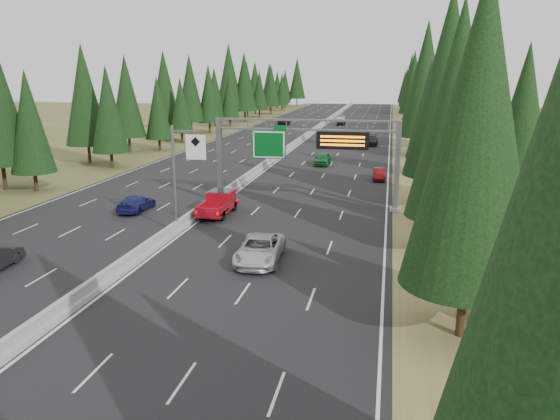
{
  "coord_description": "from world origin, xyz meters",
  "views": [
    {
      "loc": [
        15.44,
        -12.28,
        11.7
      ],
      "look_at": [
        8.96,
        20.0,
        3.47
      ],
      "focal_mm": 35.0,
      "sensor_mm": 36.0,
      "label": 1
    }
  ],
  "objects": [
    {
      "name": "sign_gantry",
      "position": [
        8.92,
        34.88,
        5.27
      ],
      "size": [
        16.75,
        0.98,
        7.8
      ],
      "color": "slate",
      "rests_on": "road"
    },
    {
      "name": "hov_sign_pole",
      "position": [
        0.58,
        24.97,
        4.72
      ],
      "size": [
        2.8,
        0.5,
        8.0
      ],
      "color": "slate",
      "rests_on": "road"
    },
    {
      "name": "silver_minivan",
      "position": [
        7.7,
        19.79,
        0.88
      ],
      "size": [
        2.91,
        5.86,
        1.6
      ],
      "primitive_type": "imported",
      "rotation": [
        0.0,
        0.0,
        0.05
      ],
      "color": "silver",
      "rests_on": "road"
    },
    {
      "name": "car_ahead_white",
      "position": [
        2.84,
        128.73,
        0.81
      ],
      "size": [
        2.89,
        5.47,
        1.47
      ],
      "primitive_type": "imported",
      "rotation": [
        0.0,
        0.0,
        0.09
      ],
      "color": "silver",
      "rests_on": "road"
    },
    {
      "name": "red_pickup",
      "position": [
        1.5,
        31.06,
        1.14
      ],
      "size": [
        2.11,
        5.9,
        1.92
      ],
      "color": "black",
      "rests_on": "road"
    },
    {
      "name": "tree_row_right",
      "position": [
        22.11,
        75.28,
        9.41
      ],
      "size": [
        12.32,
        240.84,
        18.93
      ],
      "color": "black",
      "rests_on": "ground"
    },
    {
      "name": "car_ahead_dkgrey",
      "position": [
        12.41,
        80.37,
        0.88
      ],
      "size": [
        2.32,
        5.57,
        1.61
      ],
      "primitive_type": "imported",
      "rotation": [
        0.0,
        0.0,
        -0.01
      ],
      "color": "black",
      "rests_on": "road"
    },
    {
      "name": "car_onc_blue",
      "position": [
        -5.92,
        30.48,
        0.77
      ],
      "size": [
        1.96,
        4.74,
        1.37
      ],
      "primitive_type": "imported",
      "rotation": [
        0.0,
        0.0,
        3.13
      ],
      "color": "navy",
      "rests_on": "road"
    },
    {
      "name": "shoulder_left",
      "position": [
        -17.8,
        80.0,
        0.03
      ],
      "size": [
        3.6,
        260.0,
        0.06
      ],
      "primitive_type": "cube",
      "color": "#4E4F25",
      "rests_on": "ground"
    },
    {
      "name": "car_onc_far",
      "position": [
        -9.08,
        114.83,
        0.87
      ],
      "size": [
        3.18,
        5.9,
        1.57
      ],
      "primitive_type": "imported",
      "rotation": [
        0.0,
        0.0,
        3.24
      ],
      "color": "black",
      "rests_on": "road"
    },
    {
      "name": "car_ahead_far",
      "position": [
        4.2,
        116.04,
        0.75
      ],
      "size": [
        1.95,
        4.09,
        1.35
      ],
      "primitive_type": "imported",
      "rotation": [
        0.0,
        0.0,
        -0.09
      ],
      "color": "black",
      "rests_on": "road"
    },
    {
      "name": "car_ahead_dkred",
      "position": [
        14.5,
        49.31,
        0.73
      ],
      "size": [
        1.42,
        3.95,
        1.3
      ],
      "primitive_type": "imported",
      "rotation": [
        0.0,
        0.0,
        0.01
      ],
      "color": "#620E0E",
      "rests_on": "road"
    },
    {
      "name": "car_ahead_green",
      "position": [
        6.96,
        58.42,
        0.87
      ],
      "size": [
        2.0,
        4.7,
        1.59
      ],
      "primitive_type": "imported",
      "rotation": [
        0.0,
        0.0,
        -0.03
      ],
      "color": "#16632D",
      "rests_on": "road"
    },
    {
      "name": "median_barrier",
      "position": [
        0.0,
        80.0,
        0.41
      ],
      "size": [
        0.7,
        260.0,
        0.85
      ],
      "color": "gray",
      "rests_on": "road"
    },
    {
      "name": "car_onc_white",
      "position": [
        -6.28,
        80.83,
        0.81
      ],
      "size": [
        1.84,
        4.32,
        1.46
      ],
      "primitive_type": "imported",
      "rotation": [
        0.0,
        0.0,
        3.17
      ],
      "color": "white",
      "rests_on": "road"
    },
    {
      "name": "road",
      "position": [
        0.0,
        80.0,
        0.04
      ],
      "size": [
        32.0,
        260.0,
        0.08
      ],
      "primitive_type": "cube",
      "color": "black",
      "rests_on": "ground"
    },
    {
      "name": "tree_row_left",
      "position": [
        -22.08,
        66.82,
        9.02
      ],
      "size": [
        11.47,
        244.11,
        18.98
      ],
      "color": "black",
      "rests_on": "ground"
    },
    {
      "name": "shoulder_right",
      "position": [
        17.8,
        80.0,
        0.03
      ],
      "size": [
        3.6,
        260.0,
        0.06
      ],
      "primitive_type": "cube",
      "color": "olive",
      "rests_on": "ground"
    }
  ]
}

